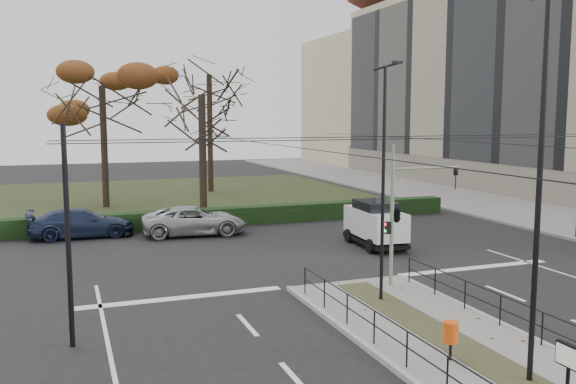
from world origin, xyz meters
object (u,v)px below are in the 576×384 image
object	(u,v)px
litter_bin	(451,333)
parked_car_fourth	(194,221)
rust_tree	(102,86)
traffic_light	(399,212)
info_panel	(568,369)
parked_car_third	(81,223)
bare_tree_center	(209,83)
streetlamp_median_near	(540,187)
streetlamp_median_far	(384,181)
white_van	(375,223)
bare_tree_near	(202,104)

from	to	relation	value
litter_bin	parked_car_fourth	world-z (taller)	parked_car_fourth
parked_car_fourth	rust_tree	distance (m)	14.06
traffic_light	parked_car_fourth	world-z (taller)	traffic_light
info_panel	parked_car_third	bearing A→B (deg)	106.71
parked_car_third	bare_tree_center	xyz separation A→B (m)	(10.49, 16.04, 8.07)
streetlamp_median_near	streetlamp_median_far	size ratio (longest dim) A/B	1.13
streetlamp_median_near	white_van	xyz separation A→B (m)	(3.95, 14.76, -3.47)
white_van	bare_tree_center	world-z (taller)	bare_tree_center
streetlamp_median_near	bare_tree_center	world-z (taller)	bare_tree_center
info_panel	bare_tree_near	xyz separation A→B (m)	(-0.41, 27.58, 5.11)
litter_bin	bare_tree_near	bearing A→B (deg)	92.76
white_van	bare_tree_center	size ratio (longest dim) A/B	0.33
streetlamp_median_near	parked_car_third	world-z (taller)	streetlamp_median_near
streetlamp_median_far	white_van	size ratio (longest dim) A/B	1.91
streetlamp_median_far	bare_tree_center	bearing A→B (deg)	87.24
litter_bin	info_panel	world-z (taller)	info_panel
traffic_light	streetlamp_median_far	distance (m)	2.45
parked_car_third	white_van	distance (m)	14.93
parked_car_third	parked_car_fourth	bearing A→B (deg)	-103.36
litter_bin	bare_tree_center	world-z (taller)	bare_tree_center
streetlamp_median_near	parked_car_fourth	xyz separation A→B (m)	(-3.55, 20.63, -3.87)
streetlamp_median_far	litter_bin	bearing A→B (deg)	-99.67
bare_tree_center	litter_bin	bearing A→B (deg)	-93.73
rust_tree	bare_tree_near	xyz separation A→B (m)	(5.13, -7.14, -1.30)
traffic_light	parked_car_fourth	distance (m)	13.52
info_panel	white_van	bearing A→B (deg)	72.04
info_panel	rust_tree	bearing A→B (deg)	99.06
white_van	streetlamp_median_far	bearing A→B (deg)	-116.99
parked_car_third	parked_car_fourth	size ratio (longest dim) A/B	0.96
white_van	bare_tree_near	world-z (taller)	bare_tree_near
parked_car_third	white_van	bearing A→B (deg)	-118.94
white_van	parked_car_third	bearing A→B (deg)	151.26
parked_car_fourth	bare_tree_near	size ratio (longest dim) A/B	0.55
rust_tree	bare_tree_center	xyz separation A→B (m)	(8.62, 6.00, 0.63)
info_panel	white_van	world-z (taller)	info_panel
streetlamp_median_far	parked_car_fourth	xyz separation A→B (m)	(-3.39, 13.93, -3.35)
info_panel	traffic_light	bearing A→B (deg)	74.53
info_panel	parked_car_fourth	distance (m)	23.47
litter_bin	parked_car_third	bearing A→B (deg)	111.80
traffic_light	rust_tree	size ratio (longest dim) A/B	0.43
litter_bin	streetlamp_median_far	size ratio (longest dim) A/B	0.13
streetlamp_median_near	parked_car_third	size ratio (longest dim) A/B	1.70
bare_tree_center	bare_tree_near	distance (m)	13.73
parked_car_third	white_van	size ratio (longest dim) A/B	1.27
litter_bin	rust_tree	xyz separation A→B (m)	(-6.24, 30.33, 7.35)
parked_car_third	rust_tree	xyz separation A→B (m)	(1.87, 10.04, 7.44)
white_van	rust_tree	distance (m)	21.71
traffic_light	streetlamp_median_near	distance (m)	8.48
litter_bin	rust_tree	size ratio (longest dim) A/B	0.09
litter_bin	info_panel	distance (m)	4.54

